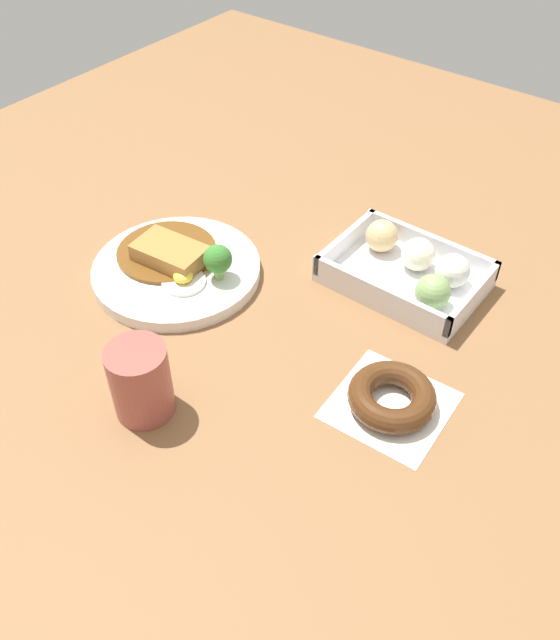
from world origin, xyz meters
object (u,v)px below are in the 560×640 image
object	(u,v)px
curry_plate	(177,266)
donut_box	(411,270)
chocolate_ring_donut	(392,397)
coffee_mug	(141,381)

from	to	relation	value
curry_plate	donut_box	bearing A→B (deg)	-145.32
donut_box	chocolate_ring_donut	xyz separation A→B (m)	(-0.09, 0.21, -0.01)
curry_plate	donut_box	size ratio (longest dim) A/B	1.12
coffee_mug	chocolate_ring_donut	bearing A→B (deg)	-141.62
curry_plate	coffee_mug	bearing A→B (deg)	125.06
chocolate_ring_donut	coffee_mug	distance (m)	0.29
donut_box	chocolate_ring_donut	size ratio (longest dim) A/B	1.54
curry_plate	donut_box	world-z (taller)	curry_plate
chocolate_ring_donut	coffee_mug	xyz separation A→B (m)	(0.22, 0.18, 0.03)
curry_plate	coffee_mug	world-z (taller)	coffee_mug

